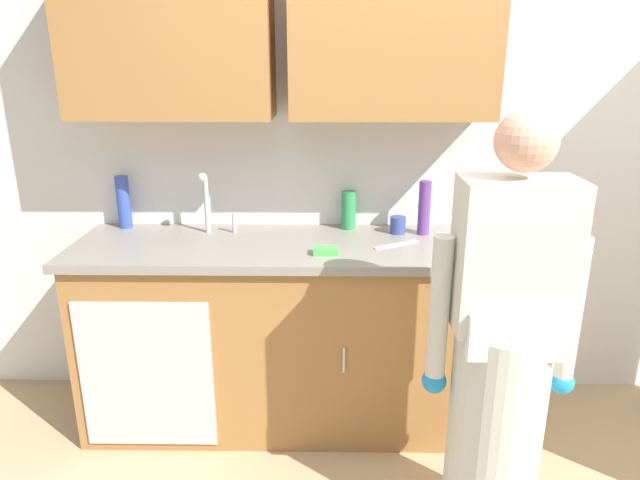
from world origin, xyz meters
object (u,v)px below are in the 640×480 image
person_at_sink (500,374)px  bottle_dish_liquid (124,202)px  bottle_water_short (424,208)px  sink (211,244)px  knife_on_counter (397,245)px  bottle_cleaner_spray (348,210)px  cup_by_sink (398,225)px  sponge (326,251)px

person_at_sink → bottle_dish_liquid: person_at_sink is taller
bottle_water_short → bottle_dish_liquid: (-1.50, 0.09, 0.00)m
sink → bottle_water_short: (1.02, 0.13, 0.15)m
knife_on_counter → person_at_sink: bearing=83.3°
knife_on_counter → bottle_cleaner_spray: bearing=-81.3°
sink → bottle_dish_liquid: bearing=154.6°
sink → bottle_water_short: bearing=7.4°
bottle_water_short → bottle_cleaner_spray: size_ratio=1.37×
bottle_dish_liquid → person_at_sink: bearing=-30.6°
bottle_water_short → bottle_dish_liquid: bearing=176.4°
person_at_sink → bottle_water_short: (-0.15, 0.88, 0.38)m
person_at_sink → bottle_cleaner_spray: size_ratio=8.42×
person_at_sink → cup_by_sink: size_ratio=19.37×
bottle_cleaner_spray → sponge: bottle_cleaner_spray is taller
sink → bottle_dish_liquid: (-0.48, 0.23, 0.15)m
knife_on_counter → cup_by_sink: bearing=-127.6°
bottle_cleaner_spray → knife_on_counter: bottle_cleaner_spray is taller
bottle_water_short → knife_on_counter: bottle_water_short is taller
sink → knife_on_counter: 0.87m
person_at_sink → bottle_dish_liquid: (-1.65, 0.98, 0.38)m
sink → bottle_dish_liquid: 0.55m
bottle_dish_liquid → cup_by_sink: bottle_dish_liquid is taller
sink → person_at_sink: 1.41m
sink → bottle_cleaner_spray: sink is taller
person_at_sink → cup_by_sink: (-0.27, 0.89, 0.29)m
cup_by_sink → bottle_cleaner_spray: bearing=161.7°
sink → bottle_cleaner_spray: (0.66, 0.22, 0.11)m
cup_by_sink → knife_on_counter: size_ratio=0.35×
person_at_sink → bottle_water_short: bearing=99.7°
bottle_cleaner_spray → sponge: bearing=-106.0°
sink → cup_by_sink: size_ratio=5.98×
bottle_dish_liquid → cup_by_sink: 1.38m
bottle_water_short → cup_by_sink: size_ratio=3.15×
bottle_water_short → sponge: 0.58m
bottle_dish_liquid → sponge: 1.10m
sink → person_at_sink: size_ratio=0.31×
cup_by_sink → sponge: bearing=-138.4°
bottle_cleaner_spray → knife_on_counter: size_ratio=0.80×
bottle_dish_liquid → sponge: bearing=-21.3°
sink → bottle_cleaner_spray: bearing=18.7°
sink → sponge: 0.57m
sink → bottle_water_short: sink is taller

